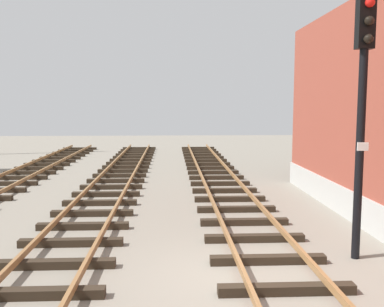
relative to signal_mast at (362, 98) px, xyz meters
The scene contains 4 objects.
ground_plane 4.61m from the signal_mast, 160.41° to the right, with size 80.00×80.00×0.00m, color gray.
track_near_building 4.10m from the signal_mast, 154.07° to the right, with size 2.50×51.27×0.32m.
track_centre 7.44m from the signal_mast, behind, with size 2.50×51.27×0.32m.
signal_mast is the anchor object (origin of this frame).
Camera 1 is at (-1.33, -8.13, 3.41)m, focal length 40.41 mm.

